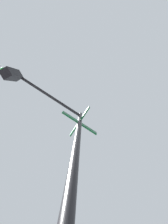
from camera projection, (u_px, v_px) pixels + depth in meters
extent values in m
cylinder|color=black|center=(76.00, 148.00, 2.33)|extent=(0.12, 0.12, 6.50)
cylinder|color=black|center=(50.00, 96.00, 5.05)|extent=(1.24, 2.20, 0.09)
cube|color=black|center=(12.00, 75.00, 4.51)|extent=(0.28, 0.28, 0.80)
sphere|color=red|center=(12.00, 73.00, 4.74)|extent=(0.18, 0.18, 0.18)
sphere|color=orange|center=(8.00, 72.00, 4.49)|extent=(0.18, 0.18, 0.18)
sphere|color=green|center=(3.00, 71.00, 4.25)|extent=(0.18, 0.18, 0.18)
cube|color=#0F5128|center=(80.00, 123.00, 4.08)|extent=(0.56, 0.99, 0.20)
cube|color=#0F5128|center=(80.00, 121.00, 4.30)|extent=(0.90, 0.51, 0.20)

